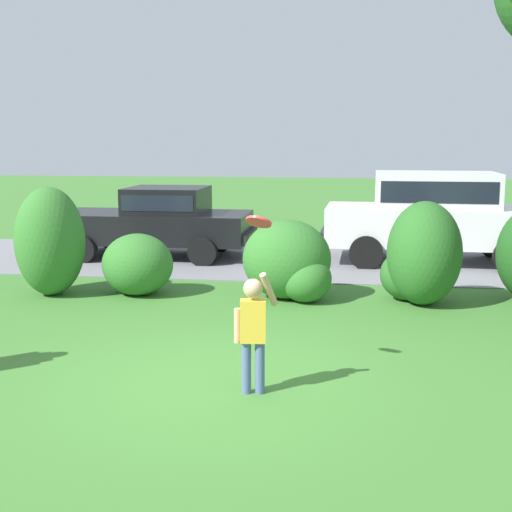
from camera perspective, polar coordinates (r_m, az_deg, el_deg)
The scene contains 10 objects.
ground_plane at distance 7.63m, azimuth -3.78°, elevation -10.30°, with size 80.00×80.00×0.00m, color #3D752D.
driveway_strip at distance 14.80m, azimuth 2.17°, elevation -0.43°, with size 28.00×4.40×0.02m, color slate.
shrub_near_tree at distance 12.01m, azimuth -16.69°, elevation 1.17°, with size 1.14×1.22×1.83m.
shrub_centre_left at distance 11.79m, azimuth -9.77°, elevation -0.82°, with size 1.20×1.15×1.04m.
shrub_centre at distance 11.26m, azimuth 2.85°, elevation -0.58°, with size 1.48×1.23×1.31m.
shrub_centre_right at distance 11.23m, azimuth 13.49°, elevation -0.16°, with size 1.25×1.43×1.65m.
parked_sedan at distance 15.38m, azimuth -8.12°, elevation 3.02°, with size 4.41×2.12×1.56m.
parked_suv at distance 14.95m, azimuth 14.56°, elevation 3.50°, with size 4.74×2.18×1.92m.
child_thrower at distance 7.07m, azimuth -0.24°, elevation -5.82°, with size 0.44×0.30×1.29m.
frisbee at distance 7.27m, azimuth 0.22°, elevation 2.85°, with size 0.30×0.26×0.20m.
Camera 1 is at (1.50, -7.02, 2.60)m, focal length 48.31 mm.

